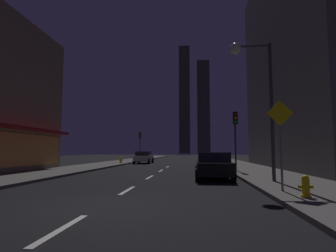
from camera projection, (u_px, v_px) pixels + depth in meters
The scene contains 14 objects.
ground_plane at pixel (177, 162), 38.98m from camera, with size 78.00×136.00×0.10m, color black.
sidewalk_right at pixel (226, 161), 38.31m from camera, with size 4.00×76.00×0.15m, color #605E59.
sidewalk_left at pixel (129, 161), 39.67m from camera, with size 4.00×76.00×0.15m, color #605E59.
lane_marking_center at pixel (150, 177), 15.59m from camera, with size 0.16×23.00×0.01m.
skyscraper_distant_tall at pixel (184, 100), 152.57m from camera, with size 5.97×5.36×60.64m, color #494637.
skyscraper_distant_mid at pixel (203, 107), 155.06m from camera, with size 7.06×5.70×53.26m, color #4C4839.
car_parked_near at pixel (213, 165), 14.73m from camera, with size 1.98×4.24×1.45m.
car_parked_far at pixel (144, 157), 32.96m from camera, with size 1.98×4.24×1.45m.
fire_hydrant_yellow_near at pixel (306, 187), 8.11m from camera, with size 0.42×0.30×0.65m.
fire_hydrant_far_left at pixel (121, 160), 31.23m from camera, with size 0.42×0.30×0.65m.
traffic_light_near_right at pixel (235, 127), 19.31m from camera, with size 0.32×0.48×4.20m.
traffic_light_far_left at pixel (140, 140), 40.30m from camera, with size 0.32×0.48×4.20m.
street_lamp_right at pixel (253, 76), 12.88m from camera, with size 1.96×0.56×6.58m.
pedestrian_crossing_sign at pixel (281, 137), 9.48m from camera, with size 0.91×0.08×3.15m.
Camera 1 is at (2.60, -7.22, 1.53)m, focal length 28.98 mm.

